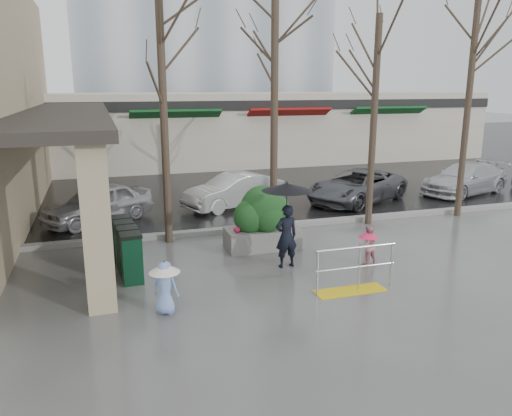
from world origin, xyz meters
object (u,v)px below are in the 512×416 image
tree_west (161,59)px  car_c (357,186)px  woman (287,215)px  tree_mideast (377,70)px  tree_east (473,54)px  tree_midwest (275,55)px  child_pink (368,243)px  news_boxes (126,248)px  child_blue (165,282)px  planter (262,218)px  car_d (465,179)px  car_b (234,191)px  handrail (353,275)px  car_a (98,203)px

tree_west → car_c: 9.32m
woman → tree_mideast: bearing=-148.2°
tree_east → car_c: bearing=129.0°
tree_midwest → tree_mideast: size_ratio=1.08×
woman → child_pink: size_ratio=2.16×
news_boxes → child_blue: bearing=-82.1°
woman → child_blue: size_ratio=1.99×
planter → news_boxes: planter is taller
child_blue → car_c: size_ratio=0.24×
tree_mideast → woman: tree_mideast is taller
woman → car_d: woman is taller
woman → car_b: 6.47m
child_pink → planter: planter is taller
tree_east → news_boxes: size_ratio=3.36×
planter → news_boxes: (-3.70, -0.73, -0.25)m
tree_east → car_b: 9.24m
car_b → woman: bearing=-23.6°
tree_mideast → car_d: size_ratio=1.50×
tree_east → woman: size_ratio=3.33×
handrail → tree_midwest: tree_midwest is taller
child_blue → car_b: bearing=-82.4°
tree_east → handrail: bearing=-144.1°
child_pink → child_blue: bearing=12.6°
news_boxes → tree_east: bearing=5.6°
tree_mideast → child_blue: size_ratio=5.99×
news_boxes → car_c: bearing=24.3°
tree_east → tree_midwest: bearing=180.0°
woman → car_d: size_ratio=0.50×
handrail → planter: 3.64m
handrail → tree_mideast: size_ratio=0.29×
child_blue → woman: bearing=-120.2°
child_pink → car_d: bearing=-143.1°
car_a → car_b: bearing=66.0°
handrail → car_b: car_b is taller
tree_midwest → child_pink: tree_midwest is taller
tree_midwest → woman: bearing=-103.5°
child_blue → tree_west: bearing=-67.2°
tree_west → car_a: tree_west is taller
tree_midwest → tree_east: 6.80m
car_c → car_a: bearing=-117.1°
tree_mideast → car_a: size_ratio=1.76×
tree_mideast → car_a: tree_mideast is taller
child_blue → tree_east: bearing=-125.1°
tree_midwest → car_c: 7.03m
woman → car_c: bearing=-135.9°
child_pink → car_a: bearing=-45.3°
child_pink → car_c: car_c is taller
tree_mideast → car_b: bearing=136.1°
woman → car_b: bearing=-97.8°
car_a → car_b: (4.81, 0.60, 0.00)m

